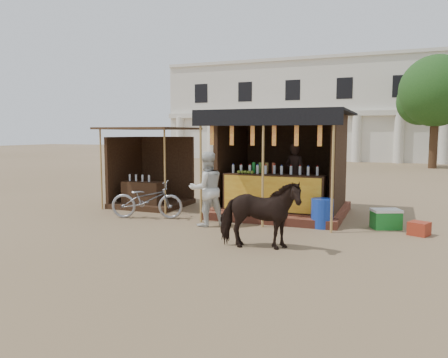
% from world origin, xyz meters
% --- Properties ---
extents(ground, '(120.00, 120.00, 0.00)m').
position_xyz_m(ground, '(0.00, 0.00, 0.00)').
color(ground, '#846B4C').
rests_on(ground, ground).
extents(main_stall, '(3.60, 3.61, 2.78)m').
position_xyz_m(main_stall, '(1.02, 3.36, 1.03)').
color(main_stall, brown).
rests_on(main_stall, ground).
extents(secondary_stall, '(2.40, 2.40, 2.38)m').
position_xyz_m(secondary_stall, '(-3.17, 3.24, 0.85)').
color(secondary_stall, '#3A2615').
rests_on(secondary_stall, ground).
extents(cow, '(1.69, 1.02, 1.34)m').
position_xyz_m(cow, '(1.51, -0.36, 0.67)').
color(cow, black).
rests_on(cow, ground).
extents(motorbike, '(1.98, 1.19, 0.98)m').
position_xyz_m(motorbike, '(-2.10, 1.46, 0.49)').
color(motorbike, gray).
rests_on(motorbike, ground).
extents(bystander, '(1.09, 1.09, 1.78)m').
position_xyz_m(bystander, '(-0.29, 1.20, 0.89)').
color(bystander, silver).
rests_on(bystander, ground).
extents(blue_barrel, '(0.64, 0.64, 0.69)m').
position_xyz_m(blue_barrel, '(2.32, 2.00, 0.34)').
color(blue_barrel, '#1637A6').
rests_on(blue_barrel, ground).
extents(red_crate, '(0.51, 0.50, 0.29)m').
position_xyz_m(red_crate, '(4.42, 2.00, 0.15)').
color(red_crate, maroon).
rests_on(red_crate, ground).
extents(cooler, '(0.76, 0.66, 0.46)m').
position_xyz_m(cooler, '(3.72, 2.43, 0.23)').
color(cooler, '#1B7C29').
rests_on(cooler, ground).
extents(background_building, '(26.00, 7.45, 8.18)m').
position_xyz_m(background_building, '(-2.00, 29.94, 3.98)').
color(background_building, silver).
rests_on(background_building, ground).
extents(tree, '(4.50, 4.40, 7.00)m').
position_xyz_m(tree, '(5.81, 22.14, 4.63)').
color(tree, '#382314').
rests_on(tree, ground).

